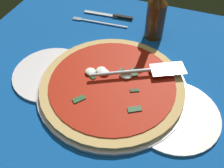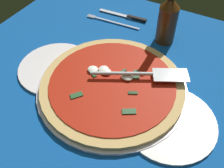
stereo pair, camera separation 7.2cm
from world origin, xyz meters
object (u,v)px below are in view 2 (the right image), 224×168
at_px(dinner_plate_right, 57,68).
at_px(pizza, 112,85).
at_px(dinner_plate_left, 170,122).
at_px(place_setting_near, 120,20).
at_px(pizza_server, 145,74).
at_px(beer_bottle, 168,18).

height_order(dinner_plate_right, pizza, pizza).
bearing_deg(dinner_plate_left, place_setting_near, -47.02).
distance_m(pizza_server, beer_bottle, 0.23).
relative_size(dinner_plate_left, dinner_plate_right, 1.03).
xyz_separation_m(dinner_plate_right, pizza_server, (-0.26, -0.07, 0.04)).
bearing_deg(dinner_plate_right, pizza, -177.14).
relative_size(pizza, pizza_server, 1.57).
relative_size(dinner_plate_left, pizza_server, 0.92).
height_order(dinner_plate_left, dinner_plate_right, same).
xyz_separation_m(pizza, place_setting_near, (0.14, -0.32, -0.02)).
xyz_separation_m(dinner_plate_right, place_setting_near, (-0.05, -0.33, -0.00)).
height_order(dinner_plate_left, pizza_server, pizza_server).
bearing_deg(beer_bottle, dinner_plate_left, 113.50).
height_order(pizza, pizza_server, pizza_server).
distance_m(dinner_plate_right, pizza_server, 0.27).
distance_m(dinner_plate_right, place_setting_near, 0.33).
distance_m(dinner_plate_left, dinner_plate_right, 0.37).
bearing_deg(dinner_plate_right, place_setting_near, -98.26).
distance_m(pizza, beer_bottle, 0.29).
relative_size(dinner_plate_left, pizza, 0.58).
relative_size(pizza_server, beer_bottle, 1.06).
bearing_deg(pizza_server, pizza, -166.86).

